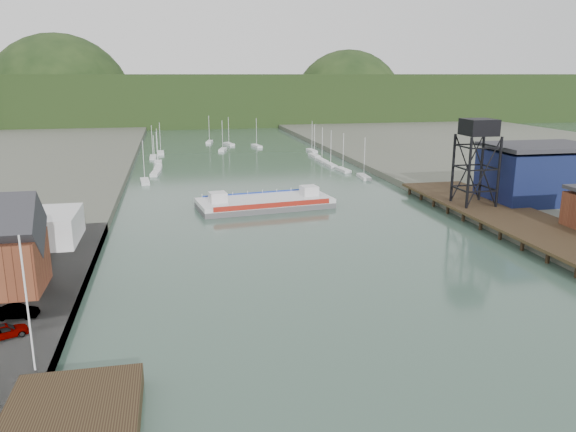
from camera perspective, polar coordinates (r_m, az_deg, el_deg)
name	(u,v)px	position (r m, az deg, el deg)	size (l,w,h in m)	color
ground	(445,407)	(49.56, 15.65, -18.20)	(600.00, 600.00, 0.00)	#2F493C
east_pier	(523,222)	(102.88, 22.76, -0.53)	(14.00, 70.00, 2.45)	black
white_shed	(15,229)	(92.55, -25.98, -1.18)	(18.00, 12.00, 4.50)	silver
flagpole	(27,305)	(51.78, -24.97, -8.16)	(0.16, 0.16, 12.00)	silver
lift_tower	(479,133)	(110.33, 18.79, 8.02)	(6.50, 6.50, 16.00)	black
blue_shed	(539,174)	(121.25, 24.14, 3.93)	(20.50, 14.50, 11.30)	#0C1A35
marina_sailboats	(239,158)	(178.28, -4.96, 5.86)	(57.71, 92.65, 0.90)	silver
distant_hills	(199,102)	(338.85, -9.08, 11.40)	(500.00, 120.00, 80.00)	black
chain_ferry	(265,202)	(112.81, -2.37, 1.39)	(27.77, 14.18, 3.82)	#555557
car_west_a	(4,331)	(61.04, -26.90, -10.37)	(1.74, 4.32, 1.47)	#999999
car_west_b	(17,312)	(65.20, -25.84, -8.73)	(1.47, 4.20, 1.38)	#999999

